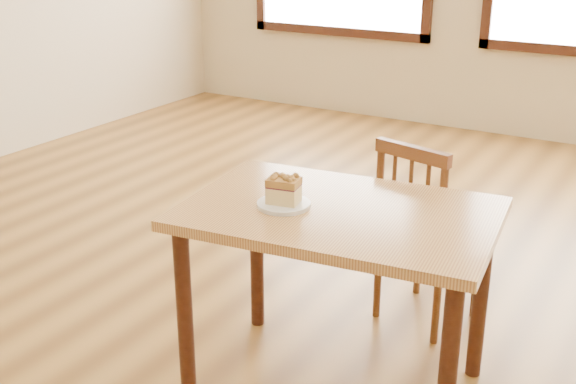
# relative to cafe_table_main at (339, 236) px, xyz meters

# --- Properties ---
(cafe_table_main) EXTENTS (1.19, 0.86, 0.75)m
(cafe_table_main) POSITION_rel_cafe_table_main_xyz_m (0.00, 0.00, 0.00)
(cafe_table_main) COLOR tan
(cafe_table_main) RESTS_ON ground
(cafe_chair_main) EXTENTS (0.48, 0.48, 0.87)m
(cafe_chair_main) POSITION_rel_cafe_table_main_xyz_m (0.10, 0.65, -0.20)
(cafe_chair_main) COLOR #5E2D1A
(cafe_chair_main) RESTS_ON ground
(plate) EXTENTS (0.19, 0.19, 0.02)m
(plate) POSITION_rel_cafe_table_main_xyz_m (-0.18, -0.08, 0.12)
(plate) COLOR white
(plate) RESTS_ON cafe_table_main
(cake_slice) EXTENTS (0.14, 0.10, 0.11)m
(cake_slice) POSITION_rel_cafe_table_main_xyz_m (-0.18, -0.08, 0.18)
(cake_slice) COLOR #D1B676
(cake_slice) RESTS_ON plate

